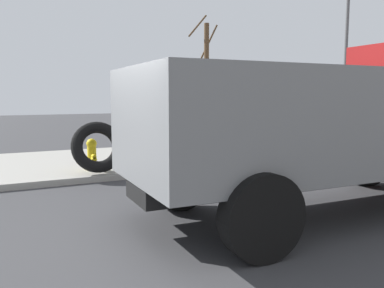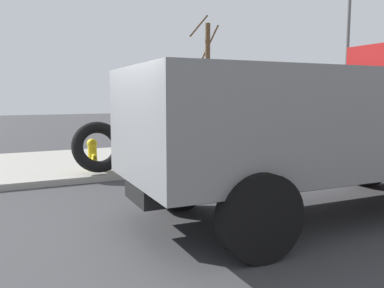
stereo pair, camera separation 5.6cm
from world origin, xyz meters
TOP-DOWN VIEW (x-y plane):
  - ground_plane at (0.00, 0.00)m, footprint 80.00×80.00m
  - sidewalk_curb at (0.00, 6.50)m, footprint 36.00×5.00m
  - fire_hydrant at (0.11, 4.82)m, footprint 0.25×0.57m
  - loose_tire at (0.15, 4.35)m, footprint 1.29×0.77m
  - stop_sign at (2.85, 4.56)m, footprint 0.76×0.08m
  - dump_truck_gray at (3.27, -0.18)m, footprint 7.07×2.97m
  - bare_tree at (5.07, 7.93)m, footprint 1.31×1.32m
  - street_light_pole at (8.78, 4.89)m, footprint 0.12×0.12m

SIDE VIEW (x-z plane):
  - ground_plane at x=0.00m, z-range 0.00..0.00m
  - sidewalk_curb at x=0.00m, z-range 0.00..0.15m
  - fire_hydrant at x=0.11m, z-range 0.18..0.97m
  - loose_tire at x=0.15m, z-range 0.15..1.42m
  - dump_truck_gray at x=3.27m, z-range 0.11..3.11m
  - stop_sign at x=2.85m, z-range 0.62..3.01m
  - bare_tree at x=5.07m, z-range 0.09..4.96m
  - street_light_pole at x=8.78m, z-range 0.15..5.43m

